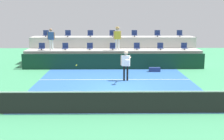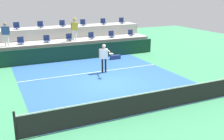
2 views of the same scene
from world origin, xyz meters
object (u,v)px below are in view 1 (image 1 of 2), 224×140
Objects in this scene: stadium_chair_lower_far_right at (184,47)px; spectator_in_grey at (51,37)px; stadium_chair_upper_mid_right at (134,34)px; stadium_chair_upper_far_left at (46,34)px; stadium_chair_lower_mid_left at (90,47)px; tennis_player at (126,62)px; stadium_chair_upper_left at (68,34)px; stadium_chair_upper_far_right at (180,34)px; stadium_chair_lower_left at (65,47)px; equipment_bag at (155,70)px; stadium_chair_lower_mid_right at (137,47)px; stadium_chair_lower_far_left at (42,47)px; stadium_chair_upper_center at (112,34)px; stadium_chair_lower_right at (160,47)px; stadium_chair_upper_mid_left at (90,34)px; spectator_with_hat at (117,36)px; tennis_ball at (76,65)px; stadium_chair_lower_center at (113,47)px; stadium_chair_upper_right at (157,34)px.

stadium_chair_lower_far_right is 9.90m from spectator_in_grey.
stadium_chair_upper_far_left is at bearing 180.00° from stadium_chair_upper_mid_right.
tennis_player reaches higher than stadium_chair_lower_mid_left.
stadium_chair_upper_far_right is (8.97, 0.00, 0.00)m from stadium_chair_upper_left.
stadium_chair_lower_left is 1.00× the size of stadium_chair_lower_far_right.
spectator_in_grey reaches higher than stadium_chair_upper_far_right.
stadium_chair_lower_left is 1.00× the size of stadium_chair_lower_mid_left.
stadium_chair_lower_mid_right is at bearing 113.92° from equipment_bag.
stadium_chair_lower_far_left is 7.89m from tennis_player.
stadium_chair_upper_far_right is at bearing 0.00° from stadium_chair_upper_center.
stadium_chair_lower_far_right is (1.80, 0.00, 0.00)m from stadium_chair_lower_right.
stadium_chair_upper_mid_left is at bearing 109.41° from tennis_player.
stadium_chair_lower_far_left reaches higher than equipment_bag.
stadium_chair_lower_mid_right is at bearing -18.55° from stadium_chair_upper_left.
spectator_with_hat reaches higher than stadium_chair_upper_left.
stadium_chair_upper_left is 1.00× the size of stadium_chair_upper_center.
stadium_chair_upper_center reaches higher than tennis_player.
stadium_chair_lower_right is at bearing 180.00° from stadium_chair_lower_far_right.
stadium_chair_upper_far_left is 7.65× the size of tennis_ball.
spectator_with_hat reaches higher than equipment_bag.
stadium_chair_upper_center is 2.21m from spectator_with_hat.
stadium_chair_upper_left reaches higher than stadium_chair_lower_center.
equipment_bag is (2.14, 2.86, -0.95)m from tennis_player.
spectator_with_hat is 2.28× the size of equipment_bag.
stadium_chair_lower_right is 5.70m from stadium_chair_upper_mid_left.
stadium_chair_lower_far_right is 2.65m from stadium_chair_upper_right.
spectator_in_grey reaches higher than stadium_chair_upper_mid_left.
tennis_player is at bearing -42.57° from spectator_in_grey.
spectator_in_grey is at bearing 165.41° from equipment_bag.
stadium_chair_upper_mid_right is 2.61m from spectator_with_hat.
tennis_ball is at bearing -103.86° from stadium_chair_upper_center.
stadium_chair_lower_far_left is 9.13m from stadium_chair_upper_right.
stadium_chair_lower_left is at bearing -165.90° from stadium_chair_upper_right.
stadium_chair_lower_right is 1.00× the size of stadium_chair_upper_mid_left.
stadium_chair_lower_left is 8.91m from stadium_chair_lower_far_right.
stadium_chair_upper_far_left reaches higher than stadium_chair_lower_left.
stadium_chair_lower_left and stadium_chair_lower_far_right have the same top height.
stadium_chair_upper_left is at bearing 46.09° from stadium_chair_lower_far_left.
stadium_chair_upper_mid_left reaches higher than stadium_chair_lower_far_left.
stadium_chair_lower_mid_right is 6.36m from spectator_in_grey.
stadium_chair_lower_mid_right is at bearing 0.00° from stadium_chair_lower_center.
stadium_chair_upper_right is 1.00× the size of stadium_chair_upper_far_right.
stadium_chair_upper_left is at bearing 180.00° from stadium_chair_upper_right.
stadium_chair_upper_mid_left and stadium_chair_upper_far_right have the same top height.
stadium_chair_upper_center is 1.00× the size of stadium_chair_upper_right.
stadium_chair_upper_mid_left is at bearing 165.84° from stadium_chair_lower_far_right.
tennis_player is at bearing 26.79° from tennis_ball.
equipment_bag is (4.88, 4.24, -1.01)m from tennis_ball.
stadium_chair_upper_mid_left is (-7.13, 1.80, 0.85)m from stadium_chair_lower_far_right.
stadium_chair_lower_right is 0.68× the size of equipment_bag.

